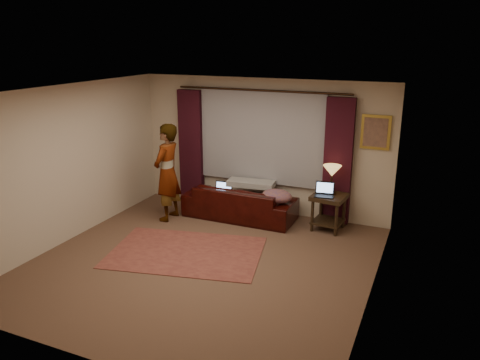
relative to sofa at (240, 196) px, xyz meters
The scene contains 20 objects.
floor 2.00m from the sofa, 83.33° to the right, with size 5.00×5.00×0.01m, color brown.
ceiling 2.92m from the sofa, 83.33° to the right, with size 5.00×5.00×0.02m, color silver.
wall_back 1.06m from the sofa, 67.78° to the left, with size 5.00×0.02×2.60m, color beige.
wall_front 4.53m from the sofa, 87.07° to the right, with size 5.00×0.02×2.60m, color beige.
wall_left 3.12m from the sofa, 139.46° to the right, with size 0.02×5.00×2.60m, color beige.
wall_right 3.46m from the sofa, 35.48° to the right, with size 0.02×5.00×2.60m, color beige.
sheer_curtain 1.20m from the sofa, 65.39° to the left, with size 2.50×0.05×1.80m, color gray.
drape_left 1.54m from the sofa, 160.68° to the left, with size 0.50×0.14×2.30m, color black.
drape_right 1.94m from the sofa, 14.48° to the left, with size 0.50×0.14×2.30m, color black.
curtain_rod 2.02m from the sofa, 63.01° to the left, with size 0.04×0.04×3.40m, color black.
picture_frame 2.73m from the sofa, 12.74° to the left, with size 0.50×0.04×0.60m, color gold.
sofa is the anchor object (origin of this frame).
throw_blanket 0.52m from the sofa, 60.72° to the left, with size 0.90×0.36×0.11m, color #9A9793.
clothing_pile 0.77m from the sofa, ahead, with size 0.57×0.44×0.24m, color brown.
laptop_sofa 0.36m from the sofa, 162.50° to the right, with size 0.33×0.36×0.24m, color black, non-canonical shape.
area_rug 1.81m from the sofa, 95.91° to the right, with size 2.40×1.60×0.01m, color brown.
end_table 1.69m from the sofa, ahead, with size 0.57×0.57×0.65m, color black.
tiffany_lamp 1.77m from the sofa, ahead, with size 0.32×0.32×0.52m, color olive, non-canonical shape.
laptop_table 1.65m from the sofa, ahead, with size 0.33×0.35×0.24m, color black, non-canonical shape.
person 1.43m from the sofa, 154.09° to the right, with size 0.54×0.54×1.83m, color #9A9793.
Camera 1 is at (3.11, -5.75, 3.32)m, focal length 35.00 mm.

